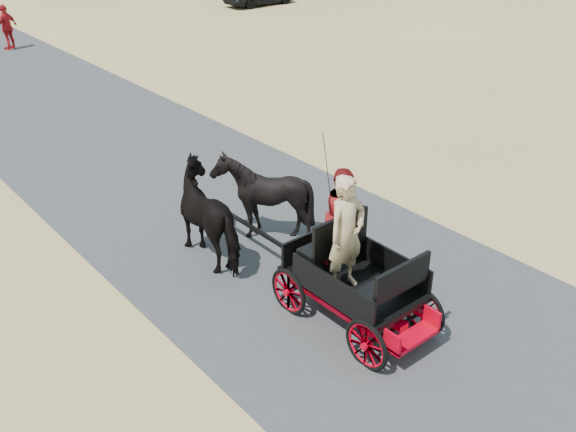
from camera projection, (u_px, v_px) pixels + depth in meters
ground at (363, 299)px, 10.58m from camera, size 140.00×140.00×0.00m
road at (363, 299)px, 10.58m from camera, size 6.00×140.00×0.01m
carriage at (354, 301)px, 9.91m from camera, size 1.30×2.40×0.72m
horse_left at (214, 214)px, 11.40m from camera, size 0.91×2.01×1.70m
horse_right at (263, 197)px, 12.02m from camera, size 1.37×1.54×1.70m
driver_man at (346, 233)px, 9.24m from camera, size 0.66×0.43×1.80m
passenger_woman at (344, 216)px, 9.94m from camera, size 0.77×0.60×1.58m
pedestrian at (7, 27)px, 25.20m from camera, size 1.09×0.86×1.73m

